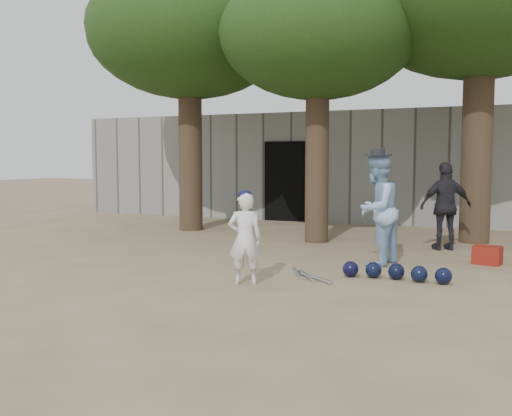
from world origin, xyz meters
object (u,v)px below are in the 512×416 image
at_px(spectator_dark, 446,206).
at_px(red_bag, 487,255).
at_px(boy_player, 245,239).
at_px(spectator_blue, 377,209).

distance_m(spectator_dark, red_bag, 1.65).
height_order(boy_player, spectator_dark, spectator_dark).
bearing_deg(spectator_dark, boy_player, 33.93).
distance_m(boy_player, spectator_dark, 4.75).
height_order(boy_player, red_bag, boy_player).
relative_size(spectator_blue, red_bag, 4.27).
bearing_deg(boy_player, spectator_blue, -145.82).
relative_size(boy_player, spectator_blue, 0.70).
height_order(spectator_blue, spectator_dark, spectator_blue).
bearing_deg(spectator_dark, red_bag, 92.65).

